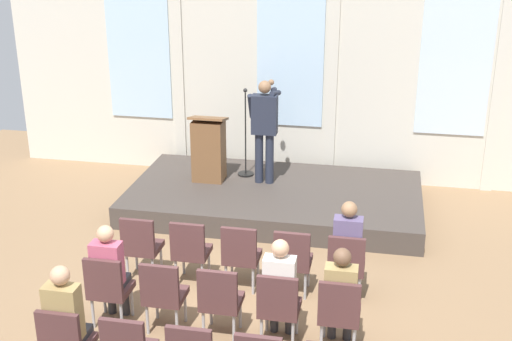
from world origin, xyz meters
TOP-DOWN VIEW (x-y plane):
  - ground_plane at (0.00, 0.00)m, footprint 13.88×13.88m
  - rear_partition at (0.03, 5.33)m, footprint 10.67×0.14m
  - stage_platform at (0.00, 3.74)m, footprint 4.82×2.60m
  - speaker at (-0.23, 3.99)m, footprint 0.51×0.69m
  - mic_stand at (-0.61, 4.26)m, footprint 0.28×0.28m
  - lectern at (-1.18, 3.92)m, footprint 0.60×0.48m
  - chair_r0_c0 at (-1.36, 1.07)m, footprint 0.46×0.44m
  - chair_r0_c1 at (-0.68, 1.07)m, footprint 0.46×0.44m
  - chair_r0_c2 at (0.00, 1.07)m, footprint 0.46×0.44m
  - chair_r0_c3 at (0.68, 1.07)m, footprint 0.46×0.44m
  - chair_r0_c4 at (1.36, 1.07)m, footprint 0.46×0.44m
  - audience_r0_c4 at (1.36, 1.15)m, footprint 0.36×0.39m
  - chair_r1_c0 at (-1.36, -0.05)m, footprint 0.46×0.44m
  - audience_r1_c0 at (-1.36, 0.03)m, footprint 0.36×0.39m
  - chair_r1_c1 at (-0.68, -0.05)m, footprint 0.46×0.44m
  - chair_r1_c2 at (0.00, -0.05)m, footprint 0.46×0.44m
  - chair_r1_c3 at (0.68, -0.05)m, footprint 0.46×0.44m
  - audience_r1_c3 at (0.68, 0.03)m, footprint 0.36×0.39m
  - chair_r1_c4 at (1.36, -0.05)m, footprint 0.46×0.44m
  - audience_r1_c4 at (1.36, 0.04)m, footprint 0.36×0.39m
  - chair_r2_c0 at (-1.36, -1.16)m, footprint 0.46×0.44m
  - audience_r2_c0 at (-1.36, -1.09)m, footprint 0.36×0.39m

SIDE VIEW (x-z plane):
  - ground_plane at x=0.00m, z-range 0.00..0.00m
  - stage_platform at x=0.00m, z-range 0.00..0.37m
  - chair_r0_c0 at x=-1.36m, z-range 0.06..1.00m
  - chair_r0_c1 at x=-0.68m, z-range 0.06..1.00m
  - chair_r0_c2 at x=0.00m, z-range 0.06..1.00m
  - chair_r0_c3 at x=0.68m, z-range 0.06..1.00m
  - chair_r0_c4 at x=1.36m, z-range 0.06..1.00m
  - chair_r1_c0 at x=-1.36m, z-range 0.06..1.00m
  - chair_r1_c1 at x=-0.68m, z-range 0.06..1.00m
  - chair_r1_c2 at x=0.00m, z-range 0.06..1.00m
  - chair_r1_c3 at x=0.68m, z-range 0.06..1.00m
  - chair_r1_c4 at x=1.36m, z-range 0.06..1.00m
  - chair_r2_c0 at x=-1.36m, z-range 0.06..1.00m
  - mic_stand at x=-0.61m, z-range -0.07..1.48m
  - audience_r1_c4 at x=1.36m, z-range 0.07..1.35m
  - audience_r1_c0 at x=-1.36m, z-range 0.07..1.37m
  - audience_r1_c3 at x=0.68m, z-range 0.07..1.39m
  - audience_r0_c4 at x=1.36m, z-range 0.07..1.43m
  - audience_r2_c0 at x=-1.36m, z-range 0.07..1.45m
  - lectern at x=-1.18m, z-range 0.34..1.50m
  - speaker at x=-0.23m, z-range 0.51..2.28m
  - rear_partition at x=0.03m, z-range 0.01..4.38m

